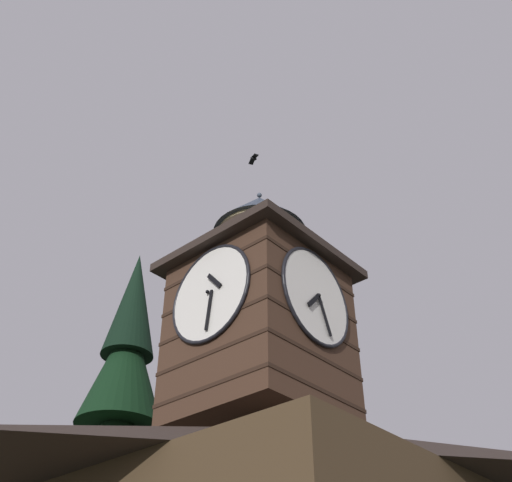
# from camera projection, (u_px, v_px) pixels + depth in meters

# --- Properties ---
(clock_tower) EXTENTS (4.52, 4.52, 7.73)m
(clock_tower) POSITION_uv_depth(u_px,v_px,m) (260.00, 315.00, 17.70)
(clock_tower) COLOR #422B1E
(clock_tower) RESTS_ON building_main
(flying_bird_high) EXTENTS (0.44, 0.66, 0.15)m
(flying_bird_high) POSITION_uv_depth(u_px,v_px,m) (254.00, 158.00, 25.58)
(flying_bird_high) COLOR black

